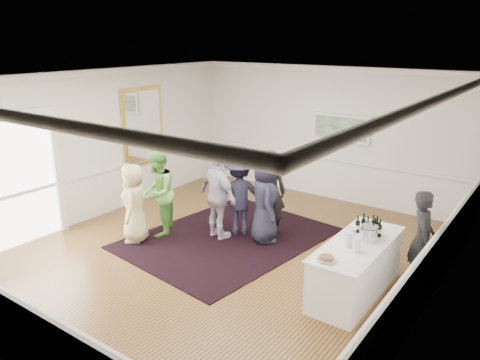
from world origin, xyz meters
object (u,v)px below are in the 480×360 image
Objects in this scene: guest_green at (158,193)px; guest_dark_a at (239,195)px; guest_lilac at (218,196)px; serving_table at (356,268)px; bartender at (422,239)px; guest_dark_b at (270,192)px; guest_navy at (265,200)px; nut_bowl at (326,259)px; guest_tan at (134,203)px; ice_bucket at (369,234)px.

guest_dark_a is at bearing 93.94° from guest_green.
guest_lilac is at bearing 16.91° from guest_dark_a.
guest_lilac is (-3.03, 0.41, 0.45)m from serving_table.
guest_dark_b reaches higher than bartender.
guest_navy is 6.53× the size of nut_bowl.
serving_table is 4.32m from guest_tan.
guest_navy is (1.91, 0.95, -0.03)m from guest_green.
guest_lilac is 0.91m from guest_navy.
guest_dark_b is at bearing -22.67° from guest_navy.
serving_table is 1.35× the size of guest_tan.
guest_tan is 2.52m from guest_navy.
guest_dark_a is at bearing -103.66° from guest_lilac.
nut_bowl is (4.00, -0.70, 0.01)m from guest_green.
guest_dark_b is (0.45, 0.43, 0.04)m from guest_dark_a.
guest_navy reaches higher than nut_bowl.
guest_dark_a is 0.62m from guest_dark_b.
guest_navy is at bearing 141.64° from nut_bowl.
guest_dark_b is (1.90, 1.88, 0.09)m from guest_tan.
guest_navy is at bearing -137.42° from guest_lilac.
guest_dark_a is (0.22, 0.39, -0.06)m from guest_lilac.
guest_navy is (-2.94, -0.03, 0.05)m from bartender.
guest_navy reaches higher than serving_table.
guest_tan is 5.99× the size of nut_bowl.
guest_green reaches higher than guest_navy.
guest_lilac is at bearing 172.36° from serving_table.
guest_tan reaches higher than nut_bowl.
serving_table is at bearing 127.95° from guest_dark_b.
guest_navy is (0.81, 0.41, -0.03)m from guest_lilac.
ice_bucket is (4.36, 0.81, 0.19)m from guest_tan.
guest_dark_a is 6.35× the size of nut_bowl.
serving_table is at bearing -171.85° from guest_lilac.
guest_dark_b is 6.69× the size of nut_bowl.
guest_tan reaches higher than ice_bucket.
guest_tan is at bearing 88.27° from bartender.
ice_bucket is at bearing -168.62° from guest_lilac.
serving_table is at bearing 121.08° from bartender.
guest_dark_a is 0.59m from guest_navy.
serving_table is 0.57m from ice_bucket.
guest_dark_b is (-2.36, 1.23, 0.44)m from serving_table.
guest_tan is 0.90× the size of guest_dark_b.
nut_bowl reaches higher than serving_table.
serving_table is 2.94m from guest_dark_a.
guest_green reaches higher than guest_dark_b.
guest_navy reaches higher than ice_bucket.
guest_dark_b reaches higher than nut_bowl.
guest_green reaches higher than guest_dark_a.
bartender is 3.10m from guest_dark_b.
guest_green is at bearing 74.79° from guest_navy.
guest_navy is at bearing 164.30° from ice_bucket.
serving_table is 3.09m from guest_lilac.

